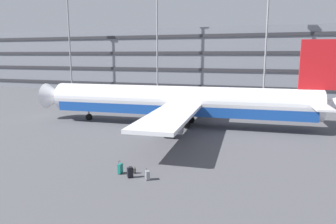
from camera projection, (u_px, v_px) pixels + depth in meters
ground_plane at (171, 126)px, 40.51m from camera, size 600.00×600.00×0.00m
terminal_structure at (223, 61)px, 79.83m from camera, size 138.42×19.26×15.34m
airliner at (182, 102)px, 40.62m from camera, size 40.80×32.99×10.89m
light_mast_far_left at (69, 38)px, 76.08m from camera, size 1.80×0.50×23.08m
light_mast_left at (157, 29)px, 68.80m from camera, size 1.80×0.50×25.87m
light_mast_center_left at (267, 30)px, 61.80m from camera, size 1.80×0.50×24.46m
suitcase_purple at (148, 175)px, 23.17m from camera, size 0.45×0.49×0.87m
suitcase_teal at (120, 168)px, 24.37m from camera, size 0.25×0.48×1.02m
suitcase_upright at (130, 172)px, 23.57m from camera, size 0.47×0.47×0.92m
backpack_scuffed at (134, 170)px, 24.46m from camera, size 0.40×0.39×0.57m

